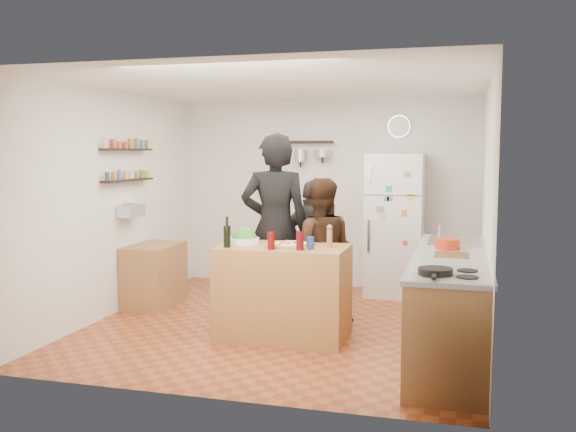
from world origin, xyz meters
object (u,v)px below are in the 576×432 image
(fridge, at_px, (395,225))
(side_table, at_px, (154,275))
(salt_canister, at_px, (310,243))
(counter_run, at_px, (451,306))
(red_bowl, at_px, (447,244))
(salad_bowl, at_px, (244,241))
(wall_clock, at_px, (399,126))
(prep_island, at_px, (283,292))
(skillet, at_px, (435,271))
(pepper_mill, at_px, (330,238))
(wine_bottle, at_px, (227,237))
(person_center, at_px, (319,252))
(person_back, at_px, (313,247))
(person_left, at_px, (275,228))

(fridge, bearing_deg, side_table, -153.68)
(side_table, bearing_deg, salt_canister, -24.46)
(counter_run, bearing_deg, red_bowl, 99.81)
(salad_bowl, bearing_deg, wall_clock, 62.73)
(salad_bowl, xyz_separation_m, red_bowl, (1.97, 0.12, 0.03))
(side_table, bearing_deg, wall_clock, 31.69)
(prep_island, relative_size, skillet, 4.88)
(fridge, xyz_separation_m, wall_clock, (0.00, 0.33, 1.25))
(skillet, bearing_deg, red_bowl, 87.81)
(salad_bowl, height_order, pepper_mill, pepper_mill)
(salad_bowl, relative_size, wall_clock, 1.00)
(wine_bottle, xyz_separation_m, red_bowl, (2.05, 0.39, -0.05))
(salad_bowl, xyz_separation_m, person_center, (0.65, 0.50, -0.16))
(red_bowl, bearing_deg, prep_island, -173.63)
(person_back, bearing_deg, wall_clock, -112.56)
(side_table, bearing_deg, skillet, -30.76)
(wine_bottle, distance_m, salt_canister, 0.81)
(salad_bowl, relative_size, wine_bottle, 1.44)
(wine_bottle, bearing_deg, wall_clock, 63.71)
(counter_run, height_order, side_table, counter_run)
(pepper_mill, distance_m, fridge, 2.17)
(wine_bottle, relative_size, salt_canister, 1.78)
(wine_bottle, bearing_deg, salt_canister, 7.13)
(fridge, bearing_deg, pepper_mill, -100.63)
(pepper_mill, relative_size, person_center, 0.11)
(person_center, xyz_separation_m, side_table, (-2.07, 0.30, -0.41))
(red_bowl, height_order, side_table, red_bowl)
(salt_canister, bearing_deg, skillet, -40.20)
(wine_bottle, relative_size, fridge, 0.12)
(skillet, bearing_deg, pepper_mill, 131.57)
(wine_bottle, height_order, wall_clock, wall_clock)
(pepper_mill, distance_m, skillet, 1.58)
(counter_run, distance_m, side_table, 3.58)
(red_bowl, xyz_separation_m, side_table, (-3.39, 0.68, -0.60))
(wine_bottle, relative_size, person_center, 0.13)
(person_center, relative_size, wall_clock, 5.18)
(salad_bowl, distance_m, person_back, 1.10)
(person_back, bearing_deg, red_bowl, 155.82)
(person_left, height_order, counter_run, person_left)
(person_center, distance_m, counter_run, 1.56)
(prep_island, relative_size, person_left, 0.62)
(counter_run, bearing_deg, salt_canister, -179.83)
(prep_island, distance_m, red_bowl, 1.64)
(wine_bottle, bearing_deg, pepper_mill, 15.87)
(prep_island, height_order, red_bowl, red_bowl)
(salt_canister, relative_size, fridge, 0.07)
(prep_island, height_order, wine_bottle, wine_bottle)
(salt_canister, distance_m, skillet, 1.57)
(prep_island, relative_size, counter_run, 0.48)
(wine_bottle, distance_m, person_back, 1.39)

